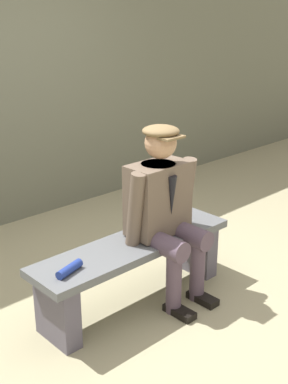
# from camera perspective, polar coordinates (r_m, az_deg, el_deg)

# --- Properties ---
(ground_plane) EXTENTS (30.00, 30.00, 0.00)m
(ground_plane) POSITION_cam_1_polar(r_m,az_deg,el_deg) (3.73, -1.05, -12.34)
(ground_plane) COLOR gray
(bench) EXTENTS (1.57, 0.41, 0.48)m
(bench) POSITION_cam_1_polar(r_m,az_deg,el_deg) (3.57, -1.08, -7.87)
(bench) COLOR #585A5E
(bench) RESTS_ON ground
(seated_man) EXTENTS (0.62, 0.60, 1.27)m
(seated_man) POSITION_cam_1_polar(r_m,az_deg,el_deg) (3.51, 2.34, -1.58)
(seated_man) COLOR brown
(seated_man) RESTS_ON ground
(rolled_magazine) EXTENTS (0.21, 0.11, 0.06)m
(rolled_magazine) POSITION_cam_1_polar(r_m,az_deg,el_deg) (3.13, -8.53, -8.72)
(rolled_magazine) COLOR navy
(rolled_magazine) RESTS_ON bench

